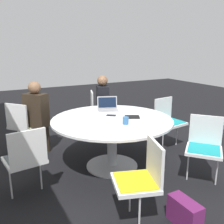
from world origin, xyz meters
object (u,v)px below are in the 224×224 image
(spiral_notebook, at_px, (132,117))
(cell_phone, at_px, (111,115))
(chair_1, at_px, (23,123))
(chair_4, at_px, (204,144))
(chair_2, at_px, (26,156))
(chair_3, at_px, (142,176))
(person_0, at_px, (103,101))
(person_1, at_px, (37,112))
(handbag, at_px, (185,213))
(chair_0, at_px, (98,108))
(laptop, at_px, (108,107))
(coffee_cup, at_px, (126,121))
(chair_5, at_px, (168,118))

(spiral_notebook, height_order, cell_phone, spiral_notebook)
(chair_1, height_order, chair_4, same)
(chair_2, bearing_deg, chair_1, 75.10)
(chair_3, xyz_separation_m, person_0, (2.47, -0.81, 0.19))
(person_1, relative_size, handbag, 3.39)
(person_0, height_order, handbag, person_0)
(chair_4, bearing_deg, chair_0, -31.21)
(spiral_notebook, bearing_deg, person_0, -8.27)
(chair_1, bearing_deg, laptop, 21.52)
(chair_1, height_order, cell_phone, chair_1)
(spiral_notebook, bearing_deg, coffee_cup, 132.08)
(chair_0, xyz_separation_m, chair_5, (-1.27, -0.77, 0.00))
(chair_2, bearing_deg, person_1, 64.88)
(chair_3, bearing_deg, chair_4, -57.72)
(chair_4, xyz_separation_m, laptop, (1.41, 0.69, 0.28))
(chair_3, bearing_deg, person_1, 30.90)
(chair_0, height_order, laptop, laptop)
(cell_phone, bearing_deg, person_1, 46.11)
(chair_5, height_order, handbag, chair_5)
(person_1, xyz_separation_m, handbag, (-2.51, -0.86, -0.58))
(chair_2, xyz_separation_m, spiral_notebook, (0.13, -1.54, 0.23))
(chair_0, bearing_deg, chair_2, -24.93)
(chair_5, distance_m, laptop, 1.14)
(chair_1, relative_size, chair_4, 1.00)
(laptop, relative_size, coffee_cup, 3.92)
(person_1, distance_m, spiral_notebook, 1.59)
(chair_2, xyz_separation_m, person_1, (1.25, -0.41, 0.19))
(chair_2, relative_size, cell_phone, 5.67)
(person_0, relative_size, handbag, 3.39)
(chair_5, height_order, spiral_notebook, chair_5)
(chair_3, xyz_separation_m, cell_phone, (1.38, -0.40, 0.23))
(chair_3, bearing_deg, chair_0, 1.45)
(spiral_notebook, height_order, coffee_cup, coffee_cup)
(chair_1, height_order, laptop, laptop)
(laptop, xyz_separation_m, coffee_cup, (-0.80, 0.15, -0.01))
(person_0, relative_size, spiral_notebook, 4.76)
(laptop, bearing_deg, chair_5, 6.99)
(chair_3, distance_m, chair_4, 1.24)
(chair_3, relative_size, cell_phone, 5.67)
(person_1, bearing_deg, spiral_notebook, 5.44)
(chair_5, bearing_deg, chair_0, -66.15)
(chair_0, xyz_separation_m, spiral_notebook, (-1.58, 0.20, 0.23))
(chair_4, relative_size, person_1, 0.71)
(chair_2, height_order, person_0, person_0)
(chair_1, distance_m, chair_5, 2.49)
(chair_0, relative_size, spiral_notebook, 3.40)
(chair_1, bearing_deg, chair_5, 28.11)
(chair_4, xyz_separation_m, handbag, (-0.56, 0.85, -0.38))
(chair_2, xyz_separation_m, coffee_cup, (-0.09, -1.29, 0.27))
(chair_5, relative_size, person_1, 0.71)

